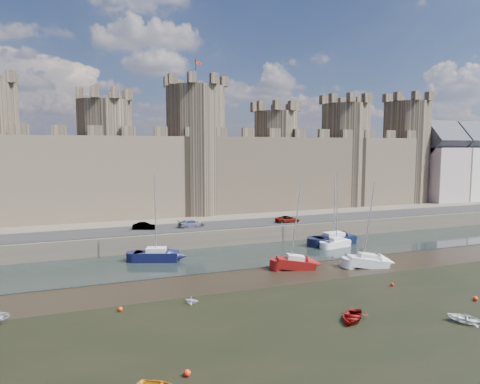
{
  "coord_description": "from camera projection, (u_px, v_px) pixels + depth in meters",
  "views": [
    {
      "loc": [
        -18.03,
        -28.77,
        14.68
      ],
      "look_at": [
        0.86,
        22.0,
        8.96
      ],
      "focal_mm": 32.0,
      "sensor_mm": 36.0,
      "label": 1
    }
  ],
  "objects": [
    {
      "name": "buoy_1",
      "position": [
        120.0,
        309.0,
        38.3
      ],
      "size": [
        0.43,
        0.43,
        0.43
      ],
      "primitive_type": "sphere",
      "color": "#FC360B",
      "rests_on": "ground"
    },
    {
      "name": "sailboat_1",
      "position": [
        156.0,
        255.0,
        54.86
      ],
      "size": [
        5.92,
        3.8,
        11.07
      ],
      "rotation": [
        0.0,
        0.0,
        -0.32
      ],
      "color": "black",
      "rests_on": "ground"
    },
    {
      "name": "car_1",
      "position": [
        144.0,
        226.0,
        62.96
      ],
      "size": [
        3.58,
        2.23,
        1.11
      ],
      "primitive_type": "imported",
      "rotation": [
        0.0,
        0.0,
        1.23
      ],
      "color": "gray",
      "rests_on": "quay"
    },
    {
      "name": "water_channel",
      "position": [
        229.0,
        257.0,
        56.97
      ],
      "size": [
        160.0,
        12.0,
        0.08
      ],
      "primitive_type": "cube",
      "color": "black",
      "rests_on": "ground"
    },
    {
      "name": "sailboat_4",
      "position": [
        296.0,
        263.0,
        51.52
      ],
      "size": [
        4.91,
        2.96,
        10.76
      ],
      "rotation": [
        0.0,
        0.0,
        -0.27
      ],
      "color": "maroon",
      "rests_on": "ground"
    },
    {
      "name": "seaweed_patch",
      "position": [
        372.0,
        364.0,
        29.01
      ],
      "size": [
        70.0,
        34.0,
        0.01
      ],
      "primitive_type": "cube",
      "color": "black",
      "rests_on": "ground"
    },
    {
      "name": "buoy_3",
      "position": [
        392.0,
        284.0,
        45.19
      ],
      "size": [
        0.39,
        0.39,
        0.39
      ],
      "primitive_type": "sphere",
      "color": "#FF160B",
      "rests_on": "ground"
    },
    {
      "name": "sailboat_3",
      "position": [
        334.0,
        239.0,
        64.44
      ],
      "size": [
        6.59,
        2.79,
        11.39
      ],
      "rotation": [
        0.0,
        0.0,
        0.04
      ],
      "color": "black",
      "rests_on": "ground"
    },
    {
      "name": "car_2",
      "position": [
        192.0,
        224.0,
        64.88
      ],
      "size": [
        4.37,
        2.33,
        1.21
      ],
      "primitive_type": "imported",
      "rotation": [
        0.0,
        0.0,
        1.73
      ],
      "color": "gray",
      "rests_on": "quay"
    },
    {
      "name": "road",
      "position": [
        208.0,
        226.0,
        66.03
      ],
      "size": [
        160.0,
        7.0,
        0.1
      ],
      "primitive_type": "cube",
      "color": "black",
      "rests_on": "quay"
    },
    {
      "name": "buoy_5",
      "position": [
        475.0,
        299.0,
        40.87
      ],
      "size": [
        0.46,
        0.46,
        0.46
      ],
      "primitive_type": "sphere",
      "color": "#FD320B",
      "rests_on": "ground"
    },
    {
      "name": "ground",
      "position": [
        325.0,
        329.0,
        34.6
      ],
      "size": [
        160.0,
        160.0,
        0.0
      ],
      "primitive_type": "plane",
      "color": "black",
      "rests_on": "ground"
    },
    {
      "name": "sailboat_5",
      "position": [
        368.0,
        261.0,
        52.39
      ],
      "size": [
        5.18,
        3.1,
        10.48
      ],
      "rotation": [
        0.0,
        0.0,
        -0.27
      ],
      "color": "silver",
      "rests_on": "ground"
    },
    {
      "name": "castle",
      "position": [
        183.0,
        164.0,
        77.9
      ],
      "size": [
        108.5,
        11.0,
        29.0
      ],
      "color": "#42382B",
      "rests_on": "quay"
    },
    {
      "name": "buoy_4",
      "position": [
        187.0,
        373.0,
        27.43
      ],
      "size": [
        0.46,
        0.46,
        0.46
      ],
      "primitive_type": "sphere",
      "color": "#FF240B",
      "rests_on": "ground"
    },
    {
      "name": "sailboat_2",
      "position": [
        336.0,
        243.0,
        62.5
      ],
      "size": [
        4.4,
        2.27,
        9.06
      ],
      "rotation": [
        0.0,
        0.0,
        0.16
      ],
      "color": "white",
      "rests_on": "ground"
    },
    {
      "name": "dinghy_4",
      "position": [
        352.0,
        317.0,
        36.19
      ],
      "size": [
        4.03,
        4.05,
        0.69
      ],
      "primitive_type": "imported",
      "rotation": [
        1.57,
        0.0,
        5.51
      ],
      "color": "maroon",
      "rests_on": "ground"
    },
    {
      "name": "dinghy_2",
      "position": [
        465.0,
        319.0,
        35.8
      ],
      "size": [
        3.39,
        3.42,
        0.58
      ],
      "primitive_type": "imported",
      "rotation": [
        1.57,
        0.0,
        3.9
      ],
      "color": "silver",
      "rests_on": "ground"
    },
    {
      "name": "quay",
      "position": [
        174.0,
        211.0,
        90.4
      ],
      "size": [
        160.0,
        60.0,
        2.5
      ],
      "primitive_type": "cube",
      "color": "#4C443A",
      "rests_on": "ground"
    },
    {
      "name": "dinghy_3",
      "position": [
        192.0,
        300.0,
        40.13
      ],
      "size": [
        1.65,
        1.57,
        0.68
      ],
      "primitive_type": "imported",
      "rotation": [
        1.57,
        0.0,
        1.1
      ],
      "color": "white",
      "rests_on": "ground"
    },
    {
      "name": "car_3",
      "position": [
        288.0,
        219.0,
        68.91
      ],
      "size": [
        4.06,
        2.01,
        1.11
      ],
      "primitive_type": "imported",
      "rotation": [
        0.0,
        0.0,
        1.53
      ],
      "color": "gray",
      "rests_on": "quay"
    }
  ]
}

